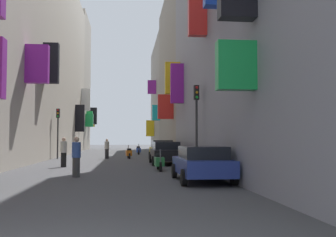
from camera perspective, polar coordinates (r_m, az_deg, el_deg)
ground_plane at (r=34.79m, az=-7.81°, el=-5.68°), size 140.00×140.00×0.00m
building_left_mid_b at (r=38.91m, az=-19.60°, el=8.90°), size 7.35×36.45×19.12m
building_left_mid_c at (r=61.25m, az=-14.50°, el=5.02°), size 7.17×9.50×20.19m
building_right_mid_a at (r=26.15m, az=10.12°, el=16.79°), size 7.11×15.12×20.98m
building_right_mid_b at (r=40.72m, az=3.89°, el=6.50°), size 7.33×16.77×16.72m
building_right_mid_c at (r=57.09m, az=1.00°, el=3.12°), size 7.16×16.78×15.45m
parked_car_black at (r=25.36m, az=-0.34°, el=-4.98°), size 1.96×4.47×1.46m
parked_car_blue at (r=15.17m, az=5.00°, el=-6.48°), size 1.98×4.22×1.36m
parked_car_yellow at (r=30.48m, az=-0.94°, el=-4.60°), size 1.87×4.01×1.53m
scooter_blue at (r=40.71m, az=-4.36°, el=-4.65°), size 0.47×1.85×1.13m
scooter_green at (r=20.42m, az=-1.30°, el=-6.33°), size 0.46×1.84×1.13m
scooter_orange at (r=32.60m, az=-5.77°, el=-5.06°), size 0.53×1.77×1.13m
pedestrian_crossing at (r=32.73m, az=-8.96°, el=-4.41°), size 0.49×0.49×1.64m
pedestrian_near_left at (r=17.30m, az=-13.31°, el=-5.52°), size 0.46×0.46×1.73m
pedestrian_near_right at (r=23.57m, az=-15.05°, el=-4.80°), size 0.41×0.41×1.73m
traffic_light_near_corner at (r=20.04m, az=4.21°, el=0.85°), size 0.26×0.34×4.41m
traffic_light_far_corner at (r=33.11m, az=-15.85°, el=-0.86°), size 0.26×0.34×4.12m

